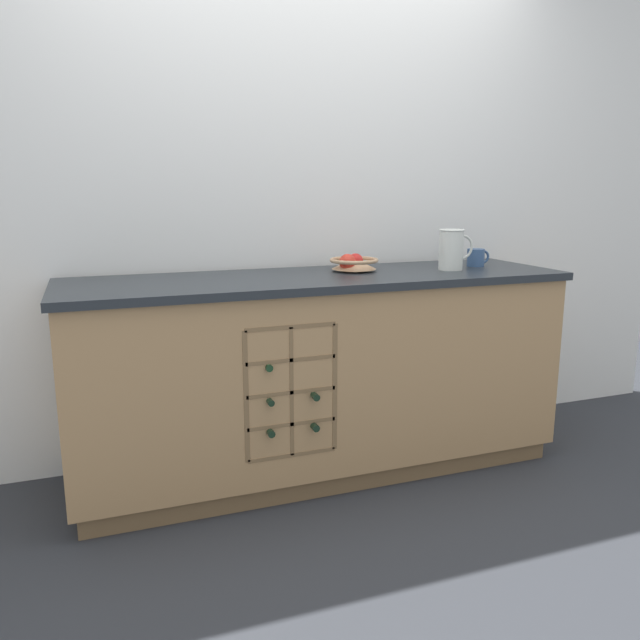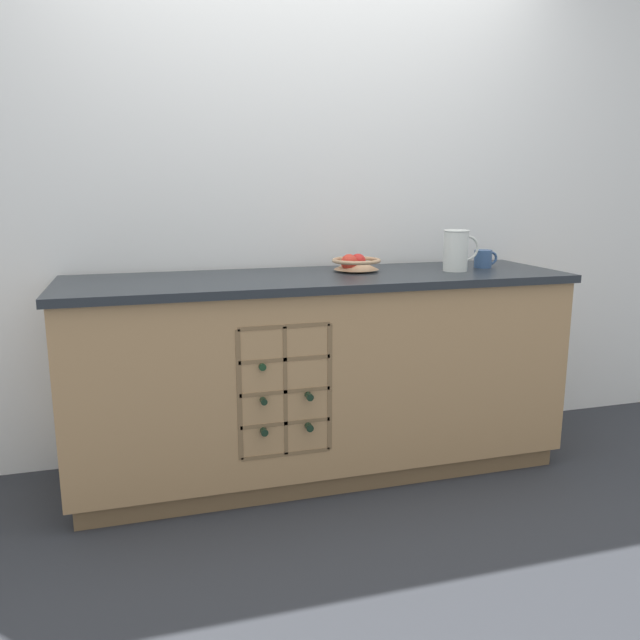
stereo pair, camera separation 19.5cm
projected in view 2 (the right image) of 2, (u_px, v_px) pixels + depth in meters
The scene contains 6 objects.
ground_plane at pixel (320, 468), 2.97m from camera, with size 14.00×14.00×0.00m, color #2D3035.
back_wall at pixel (299, 195), 3.05m from camera, with size 4.61×0.06×2.55m, color white.
kitchen_island at pixel (320, 374), 2.87m from camera, with size 2.25×0.66×0.93m.
fruit_bowl at pixel (356, 263), 2.90m from camera, with size 0.23×0.23×0.08m.
white_pitcher at pixel (456, 250), 2.91m from camera, with size 0.18×0.12×0.19m.
ceramic_mug at pixel (484, 259), 3.04m from camera, with size 0.12×0.08×0.09m.
Camera 2 is at (-0.77, -2.65, 1.31)m, focal length 35.00 mm.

